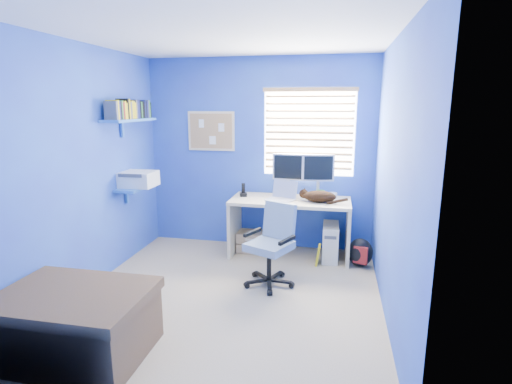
% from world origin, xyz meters
% --- Properties ---
extents(floor, '(3.00, 3.20, 0.00)m').
position_xyz_m(floor, '(0.00, 0.00, 0.00)').
color(floor, tan).
rests_on(floor, ground).
extents(ceiling, '(3.00, 3.20, 0.00)m').
position_xyz_m(ceiling, '(0.00, 0.00, 2.50)').
color(ceiling, white).
rests_on(ceiling, wall_back).
extents(wall_back, '(3.00, 0.01, 2.50)m').
position_xyz_m(wall_back, '(0.00, 1.60, 1.25)').
color(wall_back, '#2C3DAF').
rests_on(wall_back, ground).
extents(wall_front, '(3.00, 0.01, 2.50)m').
position_xyz_m(wall_front, '(0.00, -1.60, 1.25)').
color(wall_front, '#2C3DAF').
rests_on(wall_front, ground).
extents(wall_left, '(0.01, 3.20, 2.50)m').
position_xyz_m(wall_left, '(-1.50, 0.00, 1.25)').
color(wall_left, '#2C3DAF').
rests_on(wall_left, ground).
extents(wall_right, '(0.01, 3.20, 2.50)m').
position_xyz_m(wall_right, '(1.50, 0.00, 1.25)').
color(wall_right, '#2C3DAF').
rests_on(wall_right, ground).
extents(desk, '(1.48, 0.65, 0.74)m').
position_xyz_m(desk, '(0.46, 1.26, 0.37)').
color(desk, '#CAB490').
rests_on(desk, floor).
extents(laptop, '(0.40, 0.36, 0.22)m').
position_xyz_m(laptop, '(0.35, 1.18, 0.85)').
color(laptop, silver).
rests_on(laptop, desk).
extents(monitor_left, '(0.41, 0.16, 0.54)m').
position_xyz_m(monitor_left, '(0.40, 1.51, 1.01)').
color(monitor_left, silver).
rests_on(monitor_left, desk).
extents(monitor_right, '(0.41, 0.18, 0.54)m').
position_xyz_m(monitor_right, '(0.79, 1.52, 1.01)').
color(monitor_right, silver).
rests_on(monitor_right, desk).
extents(phone, '(0.12, 0.13, 0.17)m').
position_xyz_m(phone, '(-0.15, 1.31, 0.82)').
color(phone, black).
rests_on(phone, desk).
extents(mug, '(0.10, 0.09, 0.10)m').
position_xyz_m(mug, '(0.83, 1.39, 0.79)').
color(mug, '#2F8337').
rests_on(mug, desk).
extents(cd_spindle, '(0.13, 0.13, 0.07)m').
position_xyz_m(cd_spindle, '(0.97, 1.43, 0.78)').
color(cd_spindle, silver).
rests_on(cd_spindle, desk).
extents(cat, '(0.44, 0.32, 0.14)m').
position_xyz_m(cat, '(0.83, 1.18, 0.81)').
color(cat, black).
rests_on(cat, desk).
extents(tower_pc, '(0.20, 0.44, 0.45)m').
position_xyz_m(tower_pc, '(0.98, 1.23, 0.23)').
color(tower_pc, beige).
rests_on(tower_pc, floor).
extents(drawer_boxes, '(0.35, 0.28, 0.27)m').
position_xyz_m(drawer_boxes, '(-0.05, 1.31, 0.14)').
color(drawer_boxes, tan).
rests_on(drawer_boxes, floor).
extents(yellow_book, '(0.03, 0.17, 0.24)m').
position_xyz_m(yellow_book, '(0.84, 1.03, 0.12)').
color(yellow_book, yellow).
rests_on(yellow_book, floor).
extents(backpack, '(0.36, 0.32, 0.35)m').
position_xyz_m(backpack, '(1.33, 1.07, 0.17)').
color(backpack, black).
rests_on(backpack, floor).
extents(bed_corner, '(1.07, 0.76, 0.52)m').
position_xyz_m(bed_corner, '(-0.90, -1.14, 0.26)').
color(bed_corner, brown).
rests_on(bed_corner, floor).
extents(office_chair, '(0.67, 0.67, 0.87)m').
position_xyz_m(office_chair, '(0.37, 0.40, 0.32)').
color(office_chair, black).
rests_on(office_chair, floor).
extents(window_blinds, '(1.15, 0.05, 1.10)m').
position_xyz_m(window_blinds, '(0.65, 1.57, 1.55)').
color(window_blinds, white).
rests_on(window_blinds, ground).
extents(corkboard, '(0.64, 0.02, 0.52)m').
position_xyz_m(corkboard, '(-0.65, 1.58, 1.55)').
color(corkboard, '#CAB490').
rests_on(corkboard, ground).
extents(wall_shelves, '(0.42, 0.90, 1.05)m').
position_xyz_m(wall_shelves, '(-1.35, 0.75, 1.43)').
color(wall_shelves, blue).
rests_on(wall_shelves, ground).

